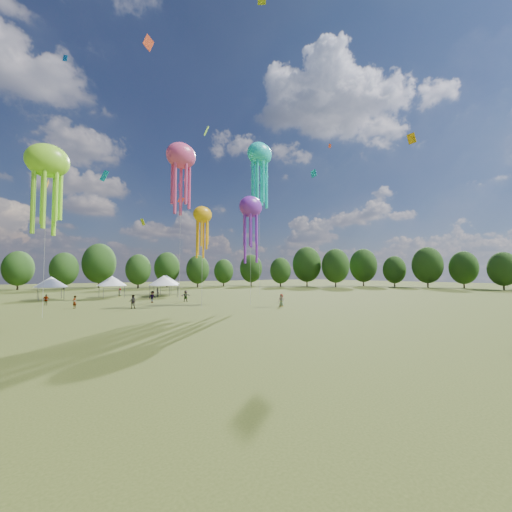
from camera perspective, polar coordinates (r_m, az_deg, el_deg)
ground at (r=18.10m, az=31.20°, el=-17.26°), size 300.00×300.00×0.00m
spectator_near at (r=44.44m, az=-21.05°, el=-7.57°), size 1.07×1.01×1.75m
spectators_far at (r=53.58m, az=-16.89°, el=-6.86°), size 26.33×33.87×1.79m
festival_tents at (r=63.86m, az=-24.52°, el=-4.05°), size 35.10×12.43×4.07m
show_kites at (r=56.65m, az=-11.04°, el=14.38°), size 54.60×19.58×32.48m
small_kites at (r=58.05m, az=-19.33°, el=24.56°), size 72.45×54.46×45.00m
treeline at (r=70.16m, az=-27.21°, el=-1.05°), size 201.57×95.24×13.43m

